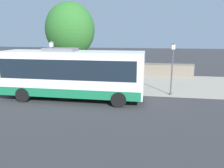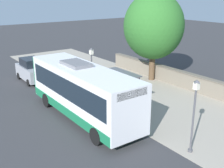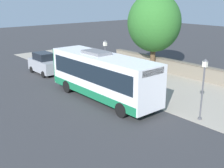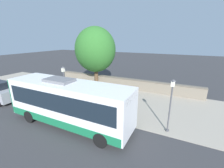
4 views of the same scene
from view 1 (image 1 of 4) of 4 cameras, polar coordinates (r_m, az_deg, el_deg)
ground_plane at (r=17.51m, az=-7.82°, el=-2.35°), size 120.00×120.00×0.00m
sidewalk_plaza at (r=21.72m, az=-4.29°, el=0.73°), size 9.00×44.00×0.02m
stone_wall at (r=25.48m, az=-2.12°, el=4.15°), size 0.60×20.00×1.41m
bus at (r=15.61m, az=-10.52°, el=2.77°), size 2.77×10.05×3.64m
bus_shelter at (r=18.77m, az=-7.55°, el=5.07°), size 1.52×3.09×2.51m
pedestrian at (r=16.55m, az=3.09°, el=0.35°), size 0.34×0.22×1.67m
bench at (r=21.44m, az=-11.96°, el=1.60°), size 0.40×1.70×0.88m
street_lamp_near at (r=18.48m, az=-15.28°, el=5.77°), size 0.28×0.28×4.07m
street_lamp_far at (r=16.95m, az=15.49°, el=4.96°), size 0.28×0.28×3.97m
shade_tree at (r=25.56m, az=-10.86°, el=13.74°), size 5.46×5.46×8.08m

